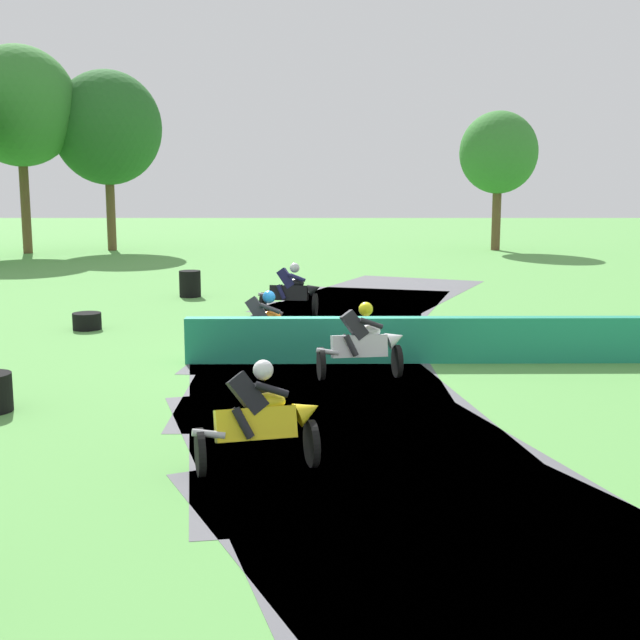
{
  "coord_description": "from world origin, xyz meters",
  "views": [
    {
      "loc": [
        0.08,
        -16.13,
        3.6
      ],
      "look_at": [
        0.01,
        -0.3,
        0.9
      ],
      "focal_mm": 47.02,
      "sensor_mm": 36.0,
      "label": 1
    }
  ],
  "objects_px": {
    "motorcycle_trailing_white": "(367,342)",
    "tire_stack_mid_a": "(91,321)",
    "motorcycle_chase_orange": "(269,326)",
    "motorcycle_fourth_yellow": "(265,418)",
    "motorcycle_lead_black": "(296,290)",
    "tire_stack_near": "(194,284)"
  },
  "relations": [
    {
      "from": "motorcycle_lead_black",
      "to": "motorcycle_chase_orange",
      "type": "bearing_deg",
      "value": -94.0
    },
    {
      "from": "motorcycle_lead_black",
      "to": "motorcycle_fourth_yellow",
      "type": "distance_m",
      "value": 11.82
    },
    {
      "from": "motorcycle_chase_orange",
      "to": "tire_stack_mid_a",
      "type": "distance_m",
      "value": 5.52
    },
    {
      "from": "tire_stack_near",
      "to": "motorcycle_trailing_white",
      "type": "bearing_deg",
      "value": -65.67
    },
    {
      "from": "motorcycle_trailing_white",
      "to": "tire_stack_mid_a",
      "type": "relative_size",
      "value": 2.45
    },
    {
      "from": "motorcycle_fourth_yellow",
      "to": "tire_stack_mid_a",
      "type": "distance_m",
      "value": 10.86
    },
    {
      "from": "motorcycle_trailing_white",
      "to": "tire_stack_near",
      "type": "relative_size",
      "value": 2.09
    },
    {
      "from": "motorcycle_chase_orange",
      "to": "motorcycle_fourth_yellow",
      "type": "xyz_separation_m",
      "value": [
        0.38,
        -6.52,
        -0.0
      ]
    },
    {
      "from": "motorcycle_lead_black",
      "to": "tire_stack_mid_a",
      "type": "height_order",
      "value": "motorcycle_lead_black"
    },
    {
      "from": "motorcycle_lead_black",
      "to": "tire_stack_near",
      "type": "xyz_separation_m",
      "value": [
        -3.23,
        3.46,
        -0.26
      ]
    },
    {
      "from": "motorcycle_fourth_yellow",
      "to": "motorcycle_lead_black",
      "type": "bearing_deg",
      "value": 90.04
    },
    {
      "from": "tire_stack_mid_a",
      "to": "motorcycle_lead_black",
      "type": "bearing_deg",
      "value": 23.54
    },
    {
      "from": "motorcycle_lead_black",
      "to": "motorcycle_fourth_yellow",
      "type": "height_order",
      "value": "motorcycle_lead_black"
    },
    {
      "from": "motorcycle_chase_orange",
      "to": "motorcycle_fourth_yellow",
      "type": "relative_size",
      "value": 1.02
    },
    {
      "from": "motorcycle_fourth_yellow",
      "to": "motorcycle_trailing_white",
      "type": "bearing_deg",
      "value": 72.4
    },
    {
      "from": "motorcycle_trailing_white",
      "to": "motorcycle_fourth_yellow",
      "type": "bearing_deg",
      "value": -107.6
    },
    {
      "from": "motorcycle_trailing_white",
      "to": "tire_stack_mid_a",
      "type": "bearing_deg",
      "value": 142.29
    },
    {
      "from": "motorcycle_chase_orange",
      "to": "motorcycle_fourth_yellow",
      "type": "bearing_deg",
      "value": -86.68
    },
    {
      "from": "tire_stack_near",
      "to": "tire_stack_mid_a",
      "type": "bearing_deg",
      "value": -106.24
    },
    {
      "from": "tire_stack_mid_a",
      "to": "motorcycle_chase_orange",
      "type": "bearing_deg",
      "value": -35.46
    },
    {
      "from": "motorcycle_fourth_yellow",
      "to": "tire_stack_near",
      "type": "height_order",
      "value": "motorcycle_fourth_yellow"
    },
    {
      "from": "tire_stack_near",
      "to": "tire_stack_mid_a",
      "type": "height_order",
      "value": "tire_stack_near"
    }
  ]
}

